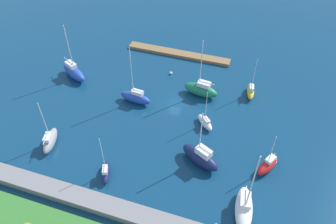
# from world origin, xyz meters

# --- Properties ---
(water) EXTENTS (160.00, 160.00, 0.00)m
(water) POSITION_xyz_m (0.00, 0.00, 0.00)
(water) COLOR navy
(water) RESTS_ON ground
(pier_dock) EXTENTS (26.09, 2.56, 0.75)m
(pier_dock) POSITION_xyz_m (4.57, -17.51, 0.38)
(pier_dock) COLOR olive
(pier_dock) RESTS_ON ground
(breakwater) EXTENTS (64.30, 3.07, 1.37)m
(breakwater) POSITION_xyz_m (0.00, 27.19, 0.68)
(breakwater) COLOR gray
(breakwater) RESTS_ON ground
(sailboat_navy_inner_mooring) EXTENTS (3.03, 4.87, 9.20)m
(sailboat_navy_inner_mooring) POSITION_xyz_m (5.53, 21.53, 1.02)
(sailboat_navy_inner_mooring) COLOR #141E4C
(sailboat_navy_inner_mooring) RESTS_ON water
(sailboat_blue_lone_north) EXTENTS (7.07, 2.61, 13.43)m
(sailboat_blue_lone_north) POSITION_xyz_m (7.96, 2.46, 1.38)
(sailboat_blue_lone_north) COLOR #2347B2
(sailboat_blue_lone_north) RESTS_ON water
(sailboat_white_near_pier) EXTENTS (4.35, 4.46, 8.33)m
(sailboat_white_near_pier) POSITION_xyz_m (-7.63, 4.60, 0.92)
(sailboat_white_near_pier) COLOR white
(sailboat_white_near_pier) RESTS_ON water
(sailboat_red_east_end) EXTENTS (4.17, 5.63, 8.58)m
(sailboat_red_east_end) POSITION_xyz_m (-20.37, 11.54, 1.16)
(sailboat_red_east_end) COLOR red
(sailboat_red_east_end) RESTS_ON water
(sailboat_green_far_north) EXTENTS (7.82, 3.68, 13.44)m
(sailboat_green_far_north) POSITION_xyz_m (-4.54, -4.17, 1.53)
(sailboat_green_far_north) COLOR #19724C
(sailboat_green_far_north) RESTS_ON water
(sailboat_gray_center_basin) EXTENTS (3.48, 6.42, 10.18)m
(sailboat_gray_center_basin) POSITION_xyz_m (18.38, 18.46, 1.24)
(sailboat_gray_center_basin) COLOR gray
(sailboat_gray_center_basin) RESTS_ON water
(sailboat_yellow_mid_basin) EXTENTS (2.22, 5.28, 9.24)m
(sailboat_yellow_mid_basin) POSITION_xyz_m (-14.79, -7.54, 1.13)
(sailboat_yellow_mid_basin) COLOR yellow
(sailboat_yellow_mid_basin) RESTS_ON water
(sailboat_navy_far_south) EXTENTS (8.04, 5.74, 11.83)m
(sailboat_navy_far_south) POSITION_xyz_m (-8.98, 13.85, 1.63)
(sailboat_navy_far_south) COLOR #141E4C
(sailboat_navy_far_south) RESTS_ON water
(sailboat_blue_lone_south) EXTENTS (8.12, 5.84, 13.58)m
(sailboat_blue_lone_south) POSITION_xyz_m (24.69, -1.10, 1.57)
(sailboat_blue_lone_south) COLOR #2347B2
(sailboat_blue_lone_south) RESTS_ON water
(sailboat_white_outer_mooring) EXTENTS (3.66, 8.16, 14.49)m
(sailboat_white_outer_mooring) POSITION_xyz_m (-17.74, 21.23, 1.35)
(sailboat_white_outer_mooring) COLOR white
(sailboat_white_outer_mooring) RESTS_ON water
(mooring_buoy_white) EXTENTS (0.68, 0.68, 0.68)m
(mooring_buoy_white) POSITION_xyz_m (3.90, -9.26, 0.34)
(mooring_buoy_white) COLOR white
(mooring_buoy_white) RESTS_ON water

